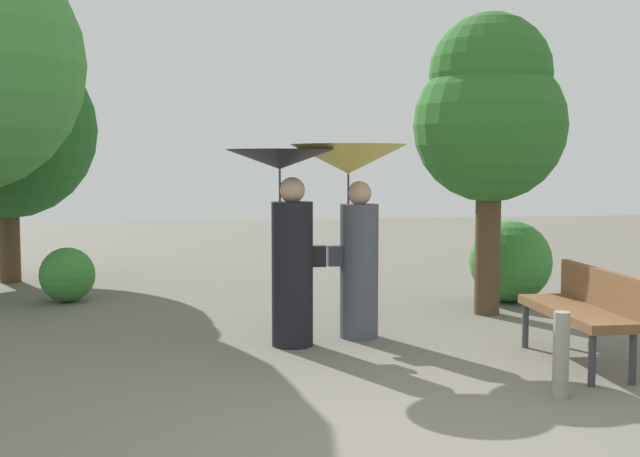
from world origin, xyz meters
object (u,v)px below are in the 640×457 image
person_right (352,198)px  tree_near_right (490,111)px  person_left (287,219)px  path_marker_post (561,355)px  park_bench (584,306)px  tree_mid_left (6,116)px

person_right → tree_near_right: size_ratio=0.56×
person_left → person_right: (0.69, 0.25, 0.19)m
path_marker_post → person_right: bearing=115.7°
person_right → path_marker_post: (1.10, -2.29, -1.08)m
person_right → tree_near_right: (1.81, 0.97, 0.93)m
park_bench → path_marker_post: (-0.66, -0.91, -0.19)m
tree_near_right → person_right: bearing=-151.9°
park_bench → tree_mid_left: bearing=-133.0°
person_left → tree_near_right: (2.49, 1.21, 1.12)m
person_right → park_bench: size_ratio=1.27×
path_marker_post → park_bench: bearing=53.9°
tree_mid_left → person_right: bearing=-47.4°
park_bench → path_marker_post: park_bench is taller
tree_mid_left → path_marker_post: 8.88m
person_right → tree_near_right: bearing=-67.0°
person_left → person_right: size_ratio=0.97×
tree_near_right → path_marker_post: tree_near_right is taller
person_right → park_bench: bearing=-133.3°
tree_near_right → tree_mid_left: tree_mid_left is taller
park_bench → path_marker_post: 1.14m
park_bench → path_marker_post: bearing=-34.2°
person_left → park_bench: bearing=-120.0°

